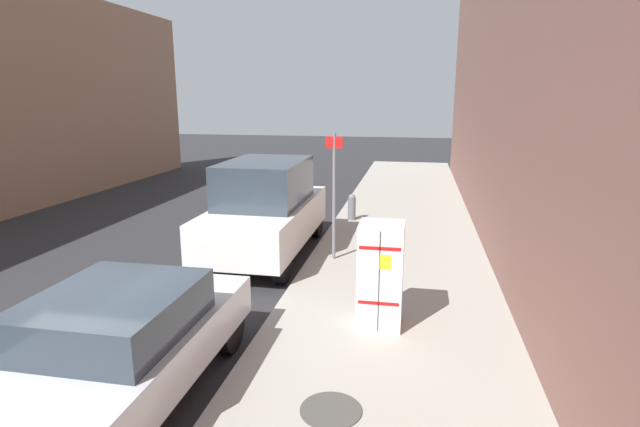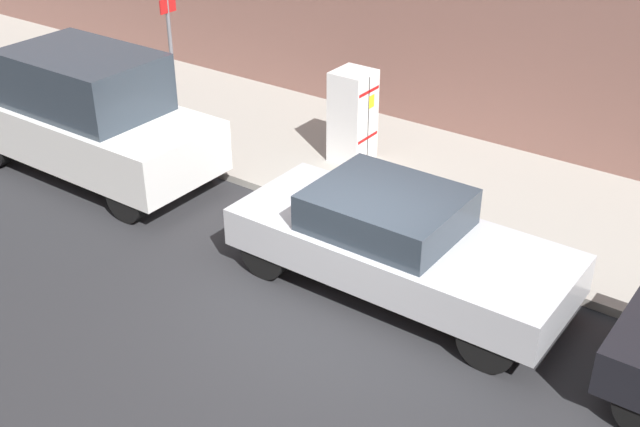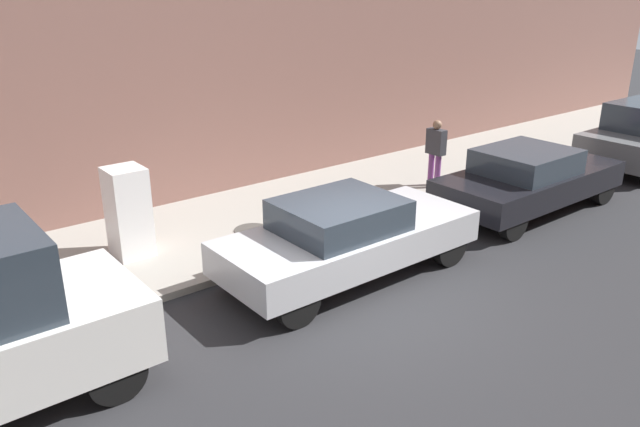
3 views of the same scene
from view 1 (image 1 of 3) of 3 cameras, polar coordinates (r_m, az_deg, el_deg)
ground_plane at (r=7.42m, az=-27.33°, el=-17.04°), size 80.00×80.00×0.00m
sidewalk_slab at (r=6.04m, az=6.60°, el=-22.24°), size 3.84×44.00×0.13m
discarded_refrigerator at (r=7.63m, az=6.93°, el=-6.99°), size 0.66×0.64×1.61m
manhole_cover at (r=6.00m, az=1.24°, el=-21.55°), size 0.70×0.70×0.02m
street_sign_post at (r=10.49m, az=1.62°, el=2.69°), size 0.36×0.07×2.71m
fire_hydrant at (r=14.16m, az=3.66°, el=0.79°), size 0.22×0.22×0.74m
parked_van_white at (r=11.35m, az=-6.22°, el=0.54°), size 1.90×4.61×2.17m
parked_sedan_silver at (r=6.29m, az=-22.95°, el=-14.54°), size 1.82×4.56×1.41m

